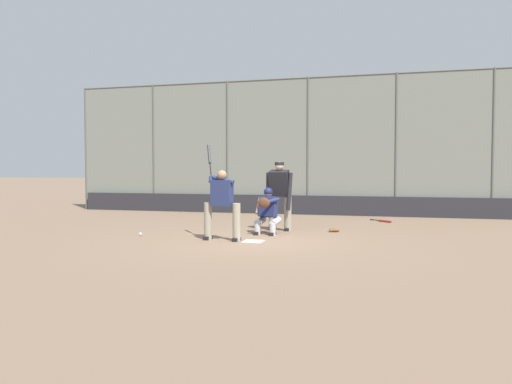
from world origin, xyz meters
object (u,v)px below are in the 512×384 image
(spare_bat_near_backstop, at_px, (208,215))
(baseball_loose, at_px, (140,234))
(umpire_home, at_px, (280,194))
(catcher_behind_plate, at_px, (267,210))
(spare_bat_by_padding, at_px, (383,221))
(batter_at_plate, at_px, (222,202))
(fielding_glove_on_dirt, at_px, (334,230))

(spare_bat_near_backstop, bearing_deg, baseball_loose, 161.75)
(umpire_home, xyz_separation_m, spare_bat_near_backstop, (3.28, -3.38, -0.93))
(spare_bat_near_backstop, distance_m, baseball_loose, 5.24)
(umpire_home, height_order, spare_bat_near_backstop, umpire_home)
(catcher_behind_plate, distance_m, spare_bat_by_padding, 4.67)
(umpire_home, bearing_deg, catcher_behind_plate, 84.83)
(batter_at_plate, relative_size, spare_bat_by_padding, 3.29)
(catcher_behind_plate, height_order, baseball_loose, catcher_behind_plate)
(batter_at_plate, distance_m, fielding_glove_on_dirt, 3.25)
(batter_at_plate, height_order, spare_bat_near_backstop, batter_at_plate)
(catcher_behind_plate, bearing_deg, spare_bat_near_backstop, -46.66)
(spare_bat_by_padding, bearing_deg, batter_at_plate, -82.17)
(catcher_behind_plate, distance_m, umpire_home, 0.91)
(spare_bat_near_backstop, relative_size, fielding_glove_on_dirt, 3.13)
(batter_at_plate, xyz_separation_m, fielding_glove_on_dirt, (-2.25, -2.21, -0.81))
(batter_at_plate, relative_size, spare_bat_near_backstop, 2.55)
(spare_bat_by_padding, bearing_deg, baseball_loose, -97.40)
(batter_at_plate, relative_size, baseball_loose, 29.42)
(umpire_home, height_order, fielding_glove_on_dirt, umpire_home)
(batter_at_plate, xyz_separation_m, spare_bat_by_padding, (-3.41, -5.07, -0.82))
(umpire_home, bearing_deg, baseball_loose, 34.56)
(batter_at_plate, height_order, fielding_glove_on_dirt, batter_at_plate)
(spare_bat_by_padding, bearing_deg, umpire_home, -89.01)
(catcher_behind_plate, height_order, fielding_glove_on_dirt, catcher_behind_plate)
(catcher_behind_plate, height_order, umpire_home, umpire_home)
(spare_bat_by_padding, bearing_deg, spare_bat_near_backstop, -142.28)
(spare_bat_near_backstop, xyz_separation_m, fielding_glove_on_dirt, (-4.68, 3.27, 0.02))
(catcher_behind_plate, xyz_separation_m, baseball_loose, (2.89, 1.03, -0.56))
(spare_bat_near_backstop, bearing_deg, catcher_behind_plate, -164.24)
(batter_at_plate, bearing_deg, spare_bat_near_backstop, -60.92)
(umpire_home, xyz_separation_m, fielding_glove_on_dirt, (-1.40, -0.11, -0.92))
(batter_at_plate, xyz_separation_m, baseball_loose, (2.16, -0.25, -0.82))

